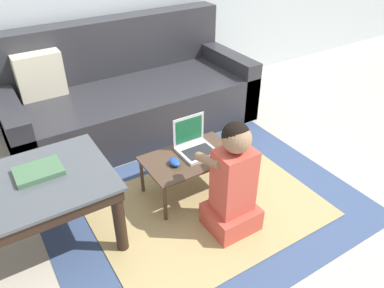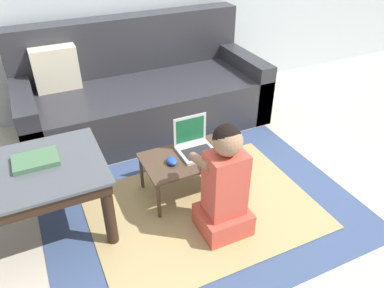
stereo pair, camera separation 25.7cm
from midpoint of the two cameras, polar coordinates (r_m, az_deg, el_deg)
The scene contains 9 objects.
ground_plane at distance 2.67m, azimuth 0.42°, elevation -8.36°, with size 16.00×16.00×0.00m, color beige.
area_rug at distance 2.59m, azimuth -0.54°, elevation -9.77°, with size 2.06×1.52×0.01m.
couch at distance 3.43m, azimuth -11.82°, elevation 7.17°, with size 2.13×0.94×0.92m.
coffee_table at distance 2.31m, azimuth -27.72°, elevation -7.33°, with size 1.00×0.65×0.49m.
laptop_desk at distance 2.57m, azimuth -3.13°, elevation -2.57°, with size 0.64×0.39×0.30m.
laptop at distance 2.59m, azimuth -2.36°, elevation -0.42°, with size 0.25×0.23×0.24m.
computer_mouse at distance 2.47m, azimuth -5.66°, elevation -2.88°, with size 0.07×0.09×0.04m.
person_seated at distance 2.24m, azimuth 2.98°, elevation -6.19°, with size 0.30×0.37×0.77m.
book_on_table at distance 2.30m, azimuth -25.39°, elevation -3.89°, with size 0.25×0.19×0.03m.
Camera 1 is at (-1.19, -1.62, 1.77)m, focal length 35.00 mm.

